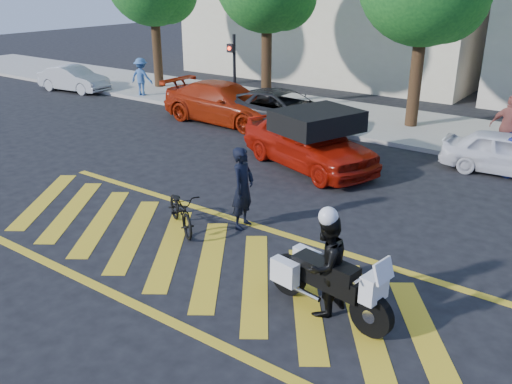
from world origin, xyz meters
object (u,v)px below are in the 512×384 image
Objects in this scene: officer_bike at (243,188)px; parked_mid_left at (283,110)px; red_convertible at (309,141)px; parked_far_left at (74,79)px; bicycle at (181,210)px; parked_mid_right at (507,153)px; police_motorcycle at (326,281)px; parked_left at (225,103)px; officer_moto at (326,265)px.

officer_bike reaches higher than parked_mid_left.
red_convertible is 1.26× the size of parked_far_left.
parked_mid_left is at bearing -97.56° from parked_far_left.
bicycle is 17.16m from parked_far_left.
officer_bike is 8.23m from parked_mid_right.
police_motorcycle is 12.95m from parked_left.
officer_bike is at bearing 146.01° from parked_mid_right.
red_convertible is at bearing -136.68° from parked_mid_left.
parked_mid_right is (0.81, 9.08, 0.01)m from police_motorcycle.
bicycle is 4.30m from officer_moto.
officer_moto is 0.38× the size of red_convertible.
officer_moto is 11.67m from parked_mid_left.
parked_mid_left is (-2.92, 3.07, -0.08)m from red_convertible.
parked_left is 10.17m from parked_mid_right.
parked_mid_left is at bearing 135.64° from police_motorcycle.
police_motorcycle is (4.18, -0.97, 0.13)m from bicycle.
parked_mid_right is at bearing -89.20° from parked_left.
parked_left is at bearing 31.91° from officer_bike.
parked_far_left is 0.71× the size of parked_left.
parked_mid_left is (12.18, 0.00, 0.11)m from parked_far_left.
bicycle is 5.33m from red_convertible.
red_convertible is (-4.06, 6.29, 0.20)m from police_motorcycle.
officer_moto is 12.94m from parked_left.
red_convertible is (0.12, 5.32, 0.33)m from bicycle.
officer_bike is 1.46m from bicycle.
parked_far_left reaches higher than bicycle.
officer_moto is at bearing -127.68° from red_convertible.
officer_bike is 0.75× the size of police_motorcycle.
bicycle is 9.53m from parked_mid_right.
officer_bike is at bearing -122.62° from parked_far_left.
officer_moto reaches higher than parked_far_left.
parked_mid_right is at bearing -176.28° from officer_moto.
parked_left is (9.80, -0.40, 0.15)m from parked_far_left.
parked_far_left is at bearing 162.91° from police_motorcycle.
officer_bike is at bearing 158.14° from police_motorcycle.
police_motorcycle is at bearing -133.66° from parked_left.
parked_far_left is (-15.10, 3.07, -0.19)m from red_convertible.
parked_mid_left is at bearing 82.66° from parked_mid_right.
bicycle is at bearing 121.25° from officer_bike.
police_motorcycle is 9.12m from parked_mid_right.
parked_mid_left is at bearing 50.63° from bicycle.
officer_bike is 0.36× the size of parked_mid_left.
red_convertible is 15.41m from parked_far_left.
bicycle is at bearing -94.21° from officer_moto.
bicycle is (-1.05, -0.90, -0.47)m from officer_bike.
parked_mid_left reaches higher than parked_far_left.
parked_mid_right is (0.83, 9.09, -0.28)m from officer_moto.
officer_bike is 3.63m from officer_moto.
bicycle is at bearing -161.72° from red_convertible.
parked_mid_right is at bearing -38.01° from officer_bike.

